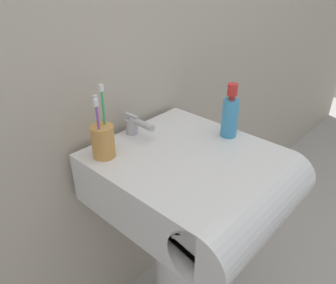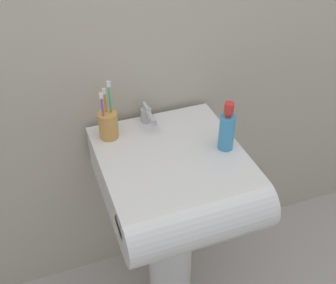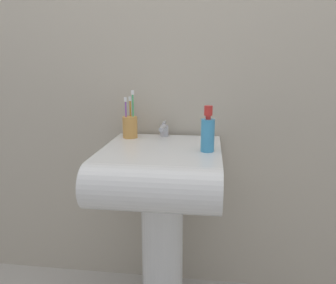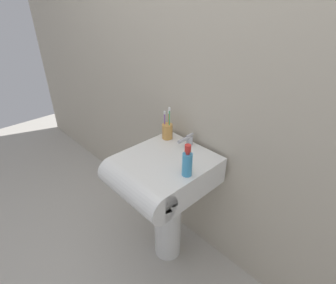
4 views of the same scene
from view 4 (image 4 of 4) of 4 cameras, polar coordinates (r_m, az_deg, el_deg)
name	(u,v)px [view 4 (image 4 of 4)]	position (r m, az deg, el deg)	size (l,w,h in m)	color
ground_plane	(168,250)	(2.06, -0.06, -22.44)	(6.00, 6.00, 0.00)	#ADA89E
wall_back	(204,80)	(1.54, 7.94, 13.30)	(5.00, 0.05, 2.40)	#B7AD99
sink_pedestal	(168,218)	(1.82, -0.06, -16.30)	(0.18, 0.18, 0.64)	white
sink_basin	(160,174)	(1.52, -1.78, -6.94)	(0.48, 0.57, 0.17)	white
faucet	(188,140)	(1.62, 4.35, 0.48)	(0.04, 0.13, 0.07)	#B7B7BC
toothbrush_cup	(167,131)	(1.69, -0.15, 2.47)	(0.07, 0.07, 0.22)	#D19347
soap_bottle	(187,163)	(1.34, 4.21, -4.55)	(0.05, 0.05, 0.18)	#3F99CC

